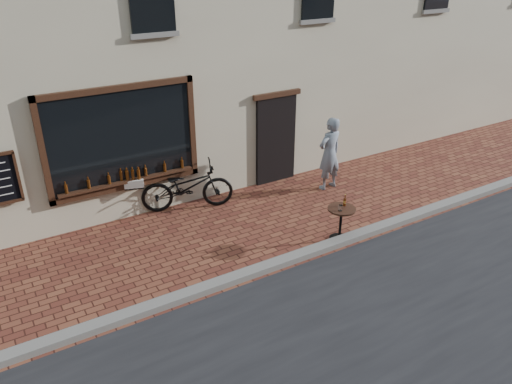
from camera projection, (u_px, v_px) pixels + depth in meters
ground at (290, 269)px, 9.32m from camera, size 90.00×90.00×0.00m
kerb at (284, 261)px, 9.45m from camera, size 90.00×0.25×0.12m
cargo_bicycle at (185, 186)px, 11.24m from camera, size 2.52×1.36×1.17m
bistro_table at (341, 217)px, 10.04m from camera, size 0.56×0.56×0.97m
pedestrian at (329, 154)px, 12.08m from camera, size 0.71×0.50×1.82m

